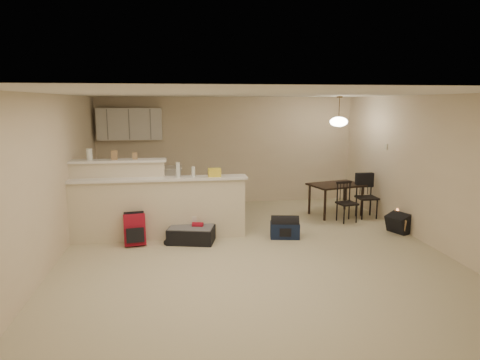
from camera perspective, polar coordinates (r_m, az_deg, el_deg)
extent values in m
plane|color=beige|center=(7.01, 1.65, -9.48)|extent=(7.00, 7.00, 0.00)
plane|color=white|center=(6.60, 1.76, 11.40)|extent=(7.00, 7.00, 0.00)
cube|color=beige|center=(10.13, -1.70, 3.95)|extent=(6.00, 0.02, 2.50)
cube|color=beige|center=(3.40, 11.99, -9.26)|extent=(6.00, 0.02, 2.50)
cube|color=beige|center=(6.85, -23.84, -0.02)|extent=(0.02, 7.00, 2.50)
cube|color=beige|center=(7.79, 24.02, 1.12)|extent=(0.02, 7.00, 2.50)
cube|color=beige|center=(7.64, -10.70, -3.88)|extent=(3.00, 0.28, 1.05)
cube|color=white|center=(7.52, -10.84, 0.15)|extent=(3.08, 0.38, 0.04)
cube|color=beige|center=(7.88, -15.76, -2.53)|extent=(1.60, 0.24, 1.35)
cube|color=white|center=(7.76, -16.01, 2.48)|extent=(1.68, 0.34, 0.04)
cube|color=white|center=(9.89, -14.47, 7.25)|extent=(1.40, 0.34, 0.70)
cube|color=white|center=(9.92, -13.03, -1.13)|extent=(1.80, 0.60, 0.90)
cube|color=beige|center=(9.09, 18.88, 4.25)|extent=(0.02, 0.12, 0.12)
cylinder|color=silver|center=(7.82, -19.45, 3.24)|extent=(0.10, 0.10, 0.20)
cube|color=#A27E54|center=(7.75, -16.42, 3.20)|extent=(0.10, 0.07, 0.16)
cube|color=#A27E54|center=(7.71, -13.84, 3.14)|extent=(0.08, 0.06, 0.12)
cylinder|color=silver|center=(7.49, -8.28, 1.34)|extent=(0.07, 0.07, 0.26)
cylinder|color=silver|center=(7.50, -6.25, 1.09)|extent=(0.06, 0.06, 0.18)
cube|color=#A27E54|center=(7.52, -3.42, 1.01)|extent=(0.22, 0.18, 0.14)
cube|color=black|center=(9.27, 12.69, -0.63)|extent=(1.23, 0.98, 0.04)
cylinder|color=black|center=(8.84, 11.25, -3.33)|extent=(0.05, 0.05, 0.64)
cylinder|color=black|center=(9.40, 15.94, -2.72)|extent=(0.05, 0.05, 0.64)
cylinder|color=black|center=(9.31, 9.24, -2.58)|extent=(0.05, 0.05, 0.64)
cylinder|color=black|center=(9.83, 13.83, -2.05)|extent=(0.05, 0.05, 0.64)
cylinder|color=brown|center=(9.11, 13.09, 9.28)|extent=(0.02, 0.02, 0.50)
cylinder|color=brown|center=(9.10, 13.15, 10.72)|extent=(0.12, 0.12, 0.03)
ellipsoid|color=white|center=(9.11, 13.02, 7.58)|extent=(0.36, 0.36, 0.20)
cube|color=black|center=(7.46, -6.50, -7.27)|extent=(0.86, 0.67, 0.26)
cube|color=maroon|center=(7.46, -13.87, -6.43)|extent=(0.38, 0.27, 0.53)
cube|color=#121D39|center=(7.67, 6.00, -6.68)|extent=(0.55, 0.36, 0.28)
cube|color=black|center=(8.44, 20.42, -5.46)|extent=(0.40, 0.47, 0.34)
cube|color=#A27E54|center=(8.44, 20.42, -5.49)|extent=(0.02, 0.44, 0.34)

